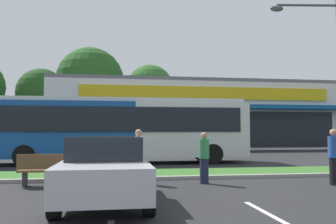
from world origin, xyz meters
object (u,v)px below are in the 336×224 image
(city_bus, at_px, (122,128))
(pedestrian_by_pole, at_px, (139,156))
(pedestrian_mid, at_px, (204,158))
(bus_stop_bench, at_px, (46,169))
(pedestrian_near_bench, at_px, (334,157))
(car_3, at_px, (105,169))

(city_bus, relative_size, pedestrian_by_pole, 7.54)
(city_bus, relative_size, pedestrian_mid, 7.98)
(bus_stop_bench, xyz_separation_m, pedestrian_by_pole, (2.73, 0.15, 0.34))
(city_bus, bearing_deg, pedestrian_near_bench, -52.54)
(pedestrian_by_pole, bearing_deg, city_bus, 113.11)
(pedestrian_near_bench, bearing_deg, city_bus, 139.40)
(car_3, bearing_deg, bus_stop_bench, -147.10)
(pedestrian_by_pole, xyz_separation_m, pedestrian_mid, (2.01, -0.33, -0.05))
(pedestrian_near_bench, distance_m, pedestrian_mid, 3.92)
(pedestrian_near_bench, height_order, pedestrian_by_pole, pedestrian_near_bench)
(pedestrian_mid, bearing_deg, pedestrian_near_bench, -11.48)
(bus_stop_bench, relative_size, pedestrian_mid, 1.01)
(bus_stop_bench, bearing_deg, pedestrian_by_pole, -176.89)
(pedestrian_near_bench, relative_size, pedestrian_by_pole, 1.01)
(bus_stop_bench, distance_m, pedestrian_near_bench, 8.63)
(pedestrian_near_bench, xyz_separation_m, pedestrian_mid, (-3.81, 0.88, -0.05))
(city_bus, xyz_separation_m, pedestrian_near_bench, (6.19, -8.20, -0.92))
(pedestrian_near_bench, xyz_separation_m, pedestrian_by_pole, (-5.83, 1.22, -0.00))
(pedestrian_by_pole, relative_size, pedestrian_mid, 1.06)
(bus_stop_bench, relative_size, pedestrian_by_pole, 0.95)
(bus_stop_bench, bearing_deg, car_3, 122.90)
(car_3, bearing_deg, city_bus, 176.52)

